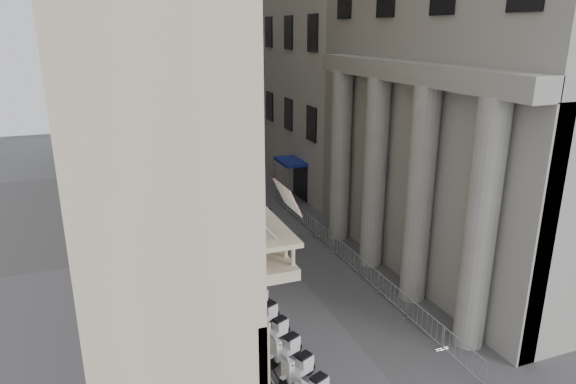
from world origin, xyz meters
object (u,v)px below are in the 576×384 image
security_tent (184,165)px  street_lamp (210,169)px  pedestrian_b (236,177)px  info_kiosk (217,270)px  pedestrian_a (269,220)px

security_tent → street_lamp: street_lamp is taller
security_tent → pedestrian_b: (4.47, 2.20, -1.94)m
info_kiosk → security_tent: bearing=108.6°
street_lamp → pedestrian_a: size_ratio=5.40×
security_tent → info_kiosk: size_ratio=2.44×
pedestrian_b → pedestrian_a: bearing=107.6°
security_tent → info_kiosk: (-0.83, -13.76, -1.92)m
security_tent → street_lamp: bearing=-92.3°
street_lamp → security_tent: bearing=86.5°
pedestrian_a → pedestrian_b: pedestrian_a is taller
street_lamp → pedestrian_b: bearing=69.0°
security_tent → pedestrian_b: bearing=26.2°
street_lamp → pedestrian_b: street_lamp is taller
security_tent → pedestrian_b: size_ratio=2.45×
security_tent → info_kiosk: security_tent is taller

